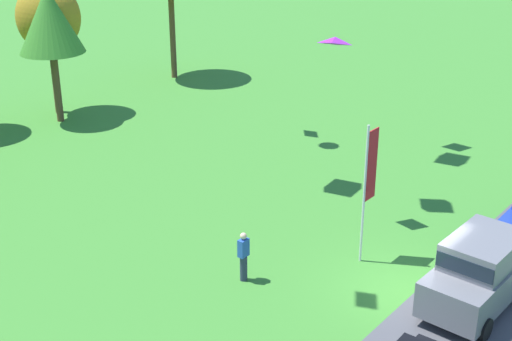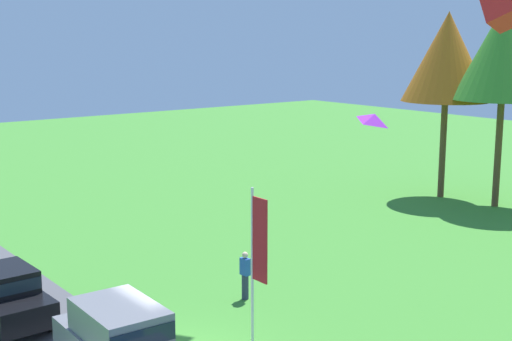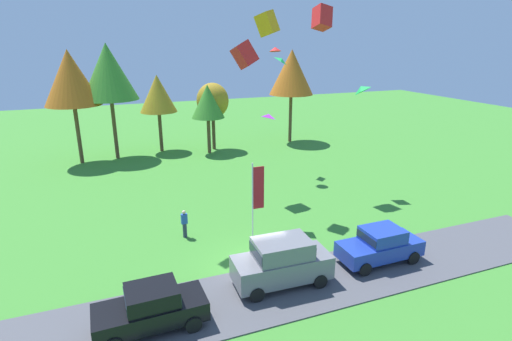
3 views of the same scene
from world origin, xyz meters
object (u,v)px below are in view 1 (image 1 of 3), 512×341
Objects in this scene: car_suv_far_end at (481,268)px; kite_diamond_high_left at (335,40)px; flag_banner at (369,175)px; tree_far_right at (50,21)px; person_on_lawn at (244,256)px; tree_lone_near at (48,18)px.

car_suv_far_end is 5.19× the size of kite_diamond_high_left.
flag_banner is (0.34, 4.17, 1.79)m from car_suv_far_end.
tree_far_right reaches higher than flag_banner.
person_on_lawn is 8.08m from kite_diamond_high_left.
car_suv_far_end is 25.98m from tree_lone_near.
tree_lone_near is (0.86, 1.30, -0.15)m from tree_far_right.
kite_diamond_high_left reaches higher than flag_banner.
kite_diamond_high_left is at bearing 72.41° from car_suv_far_end.
person_on_lawn is 4.84m from flag_banner.
tree_far_right is at bearing 83.28° from car_suv_far_end.
flag_banner reaches higher than person_on_lawn.
car_suv_far_end is 0.96× the size of flag_banner.
flag_banner is 4.94m from kite_diamond_high_left.
car_suv_far_end is 24.62m from tree_far_right.
kite_diamond_high_left is at bearing 3.99° from person_on_lawn.
tree_lone_near is 18.72m from kite_diamond_high_left.
tree_far_right is 20.23m from flag_banner.
kite_diamond_high_left reaches higher than car_suv_far_end.
flag_banner is (3.65, -2.30, 2.20)m from person_on_lawn.
flag_banner is at bearing -97.14° from tree_far_right.
person_on_lawn is 20.66m from tree_lone_near.
flag_banner is at bearing -98.98° from tree_lone_near.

